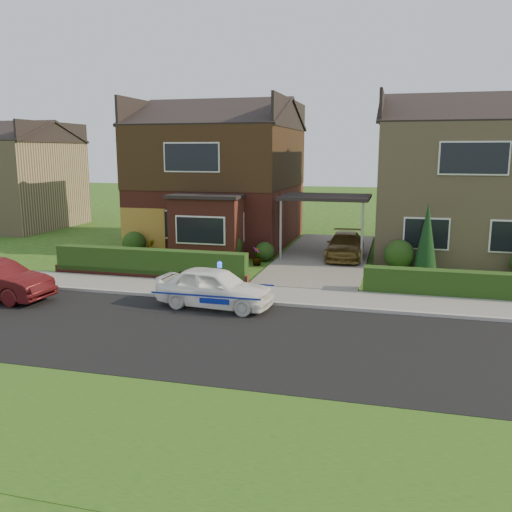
% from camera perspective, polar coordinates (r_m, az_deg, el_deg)
% --- Properties ---
extents(ground, '(120.00, 120.00, 0.00)m').
position_cam_1_polar(ground, '(13.80, 1.16, -8.81)').
color(ground, '#1F4A13').
rests_on(ground, ground).
extents(road, '(60.00, 6.00, 0.02)m').
position_cam_1_polar(road, '(13.80, 1.16, -8.81)').
color(road, black).
rests_on(road, ground).
extents(kerb, '(60.00, 0.16, 0.12)m').
position_cam_1_polar(kerb, '(16.62, 3.61, -5.14)').
color(kerb, '#9E9993').
rests_on(kerb, ground).
extents(sidewalk, '(60.00, 2.00, 0.10)m').
position_cam_1_polar(sidewalk, '(17.62, 4.27, -4.25)').
color(sidewalk, slate).
rests_on(sidewalk, ground).
extents(grass_verge, '(60.00, 4.00, 0.01)m').
position_cam_1_polar(grass_verge, '(9.44, -6.30, -18.77)').
color(grass_verge, '#1F4A13').
rests_on(grass_verge, ground).
extents(driveway, '(3.80, 12.00, 0.12)m').
position_cam_1_polar(driveway, '(24.27, 7.20, -0.05)').
color(driveway, '#666059').
rests_on(driveway, ground).
extents(house_left, '(7.50, 9.53, 7.25)m').
position_cam_1_polar(house_left, '(27.96, -3.79, 9.21)').
color(house_left, maroon).
rests_on(house_left, ground).
extents(house_right, '(7.50, 8.06, 7.25)m').
position_cam_1_polar(house_right, '(26.79, 20.78, 8.14)').
color(house_right, tan).
rests_on(house_right, ground).
extents(carport_link, '(3.80, 3.00, 2.77)m').
position_cam_1_polar(carport_link, '(23.86, 7.34, 6.06)').
color(carport_link, black).
rests_on(carport_link, ground).
extents(garage_door, '(2.20, 0.10, 2.10)m').
position_cam_1_polar(garage_door, '(25.50, -11.78, 2.60)').
color(garage_door, olive).
rests_on(garage_door, ground).
extents(dwarf_wall, '(7.70, 0.25, 0.36)m').
position_cam_1_polar(dwarf_wall, '(20.48, -11.28, -1.90)').
color(dwarf_wall, maroon).
rests_on(dwarf_wall, ground).
extents(hedge_left, '(7.50, 0.55, 0.90)m').
position_cam_1_polar(hedge_left, '(20.65, -11.08, -2.29)').
color(hedge_left, black).
rests_on(hedge_left, ground).
extents(hedge_right, '(7.50, 0.55, 0.80)m').
position_cam_1_polar(hedge_right, '(18.79, 22.71, -4.28)').
color(hedge_right, black).
rests_on(hedge_right, ground).
extents(shrub_left_far, '(1.08, 1.08, 1.08)m').
position_cam_1_polar(shrub_left_far, '(25.28, -12.71, 1.32)').
color(shrub_left_far, black).
rests_on(shrub_left_far, ground).
extents(shrub_left_mid, '(1.32, 1.32, 1.32)m').
position_cam_1_polar(shrub_left_mid, '(23.37, -3.08, 1.10)').
color(shrub_left_mid, black).
rests_on(shrub_left_mid, ground).
extents(shrub_left_near, '(0.84, 0.84, 0.84)m').
position_cam_1_polar(shrub_left_near, '(23.27, 0.91, 0.47)').
color(shrub_left_near, black).
rests_on(shrub_left_near, ground).
extents(shrub_right_near, '(1.20, 1.20, 1.20)m').
position_cam_1_polar(shrub_right_near, '(22.41, 14.83, 0.16)').
color(shrub_right_near, black).
rests_on(shrub_right_near, ground).
extents(conifer_a, '(0.90, 0.90, 2.60)m').
position_cam_1_polar(conifer_a, '(22.13, 17.51, 1.72)').
color(conifer_a, black).
rests_on(conifer_a, ground).
extents(neighbour_left, '(6.50, 7.00, 5.20)m').
position_cam_1_polar(neighbour_left, '(36.78, -24.35, 6.81)').
color(neighbour_left, tan).
rests_on(neighbour_left, ground).
extents(police_car, '(3.31, 3.72, 1.39)m').
position_cam_1_polar(police_car, '(16.42, -4.37, -3.36)').
color(police_car, white).
rests_on(police_car, ground).
extents(driveway_car, '(1.59, 3.75, 1.08)m').
position_cam_1_polar(driveway_car, '(23.67, 9.36, 1.09)').
color(driveway_car, brown).
rests_on(driveway_car, driveway).
extents(potted_plant_a, '(0.45, 0.36, 0.74)m').
position_cam_1_polar(potted_plant_a, '(23.71, -7.17, 0.46)').
color(potted_plant_a, gray).
rests_on(potted_plant_a, ground).
extents(potted_plant_b, '(0.57, 0.57, 0.82)m').
position_cam_1_polar(potted_plant_b, '(24.42, -11.12, 0.73)').
color(potted_plant_b, gray).
rests_on(potted_plant_b, ground).
extents(potted_plant_c, '(0.45, 0.45, 0.76)m').
position_cam_1_polar(potted_plant_c, '(22.40, 0.08, -0.06)').
color(potted_plant_c, gray).
rests_on(potted_plant_c, ground).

